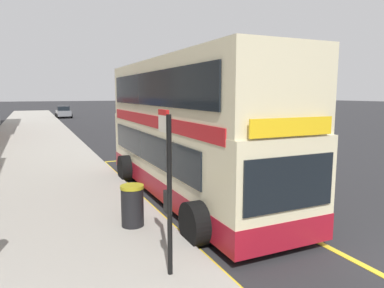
{
  "coord_description": "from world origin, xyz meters",
  "views": [
    {
      "loc": [
        -7.01,
        -3.05,
        3.36
      ],
      "look_at": [
        -2.64,
        6.45,
        1.84
      ],
      "focal_mm": 32.6,
      "sensor_mm": 36.0,
      "label": 1
    }
  ],
  "objects_px": {
    "double_decker_bus": "(187,134)",
    "parked_car_grey_kerbside": "(63,112)",
    "litter_bin": "(132,205)",
    "bus_stop_sign": "(168,181)"
  },
  "relations": [
    {
      "from": "double_decker_bus",
      "to": "parked_car_grey_kerbside",
      "type": "distance_m",
      "value": 41.42
    },
    {
      "from": "parked_car_grey_kerbside",
      "to": "double_decker_bus",
      "type": "bearing_deg",
      "value": -86.74
    },
    {
      "from": "litter_bin",
      "to": "bus_stop_sign",
      "type": "bearing_deg",
      "value": -90.04
    },
    {
      "from": "double_decker_bus",
      "to": "bus_stop_sign",
      "type": "bearing_deg",
      "value": -117.57
    },
    {
      "from": "double_decker_bus",
      "to": "parked_car_grey_kerbside",
      "type": "xyz_separation_m",
      "value": [
        -0.53,
        41.4,
        -1.26
      ]
    },
    {
      "from": "parked_car_grey_kerbside",
      "to": "litter_bin",
      "type": "bearing_deg",
      "value": -90.0
    },
    {
      "from": "bus_stop_sign",
      "to": "double_decker_bus",
      "type": "bearing_deg",
      "value": 62.43
    },
    {
      "from": "bus_stop_sign",
      "to": "litter_bin",
      "type": "bearing_deg",
      "value": 89.96
    },
    {
      "from": "double_decker_bus",
      "to": "parked_car_grey_kerbside",
      "type": "bearing_deg",
      "value": 90.74
    },
    {
      "from": "double_decker_bus",
      "to": "parked_car_grey_kerbside",
      "type": "height_order",
      "value": "double_decker_bus"
    }
  ]
}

